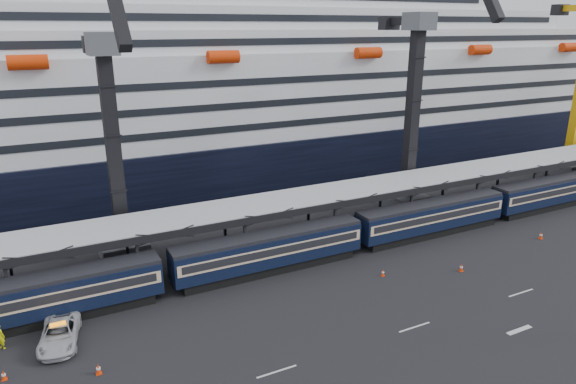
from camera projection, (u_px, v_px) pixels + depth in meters
name	position (u px, v px, depth m)	size (l,w,h in m)	color
ground	(402.00, 298.00, 44.46)	(260.00, 260.00, 0.00)	black
lane_markings	(518.00, 304.00, 43.52)	(111.00, 4.27, 0.02)	beige
train	(301.00, 243.00, 50.26)	(133.05, 3.00, 4.05)	black
canopy	(321.00, 196.00, 54.71)	(130.00, 6.25, 5.53)	gray
cruise_ship	(211.00, 95.00, 79.18)	(214.09, 28.84, 34.00)	black
crane_dark_near	(113.00, 145.00, 47.94)	(4.50, 17.75, 35.08)	#484A4F
crane_dark_mid	(415.00, 106.00, 61.70)	(4.50, 18.24, 39.64)	#484A4F
pickup_truck	(59.00, 334.00, 37.93)	(2.59, 5.62, 1.56)	#AEAFB5
worker	(0.00, 337.00, 37.25)	(0.73, 0.48, 2.00)	#D4D80B
traffic_cone_b	(4.00, 375.00, 34.15)	(0.36, 0.36, 0.72)	red
traffic_cone_c	(98.00, 369.00, 34.72)	(0.40, 0.40, 0.79)	red
traffic_cone_d	(461.00, 267.00, 49.28)	(0.40, 0.40, 0.79)	red
traffic_cone_e	(383.00, 273.00, 48.37)	(0.34, 0.34, 0.68)	red
traffic_cone_f	(541.00, 235.00, 56.79)	(0.41, 0.41, 0.82)	red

